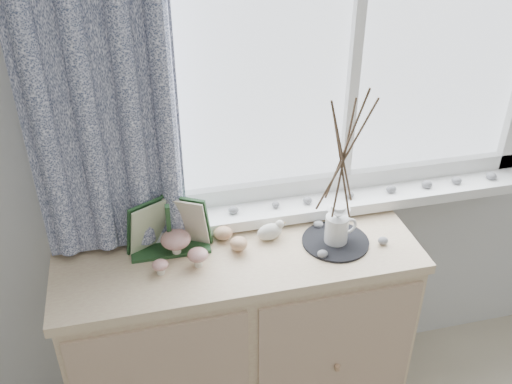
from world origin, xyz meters
TOP-DOWN VIEW (x-y plane):
  - sideboard at (-0.15, 1.75)m, footprint 1.20×0.45m
  - botanical_book at (-0.36, 1.78)m, footprint 0.30×0.13m
  - toadstool_cluster at (-0.34, 1.75)m, footprint 0.18×0.15m
  - wooden_eggs at (-0.17, 1.79)m, footprint 0.10×0.12m
  - songbird_figurine at (-0.03, 1.79)m, footprint 0.13×0.08m
  - crocheted_doily at (0.18, 1.72)m, footprint 0.23×0.23m
  - twig_pitcher at (0.18, 1.72)m, footprint 0.24×0.24m
  - sideboard_pebbles at (0.15, 1.75)m, footprint 0.33×0.23m

SIDE VIEW (x-z plane):
  - sideboard at x=-0.15m, z-range 0.00..0.85m
  - crocheted_doily at x=0.18m, z-range 0.85..0.86m
  - sideboard_pebbles at x=0.15m, z-range 0.85..0.87m
  - wooden_eggs at x=-0.17m, z-range 0.84..0.91m
  - songbird_figurine at x=-0.03m, z-range 0.85..0.91m
  - toadstool_cluster at x=-0.34m, z-range 0.86..0.95m
  - botanical_book at x=-0.36m, z-range 0.85..1.06m
  - twig_pitcher at x=0.18m, z-range 0.89..1.48m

